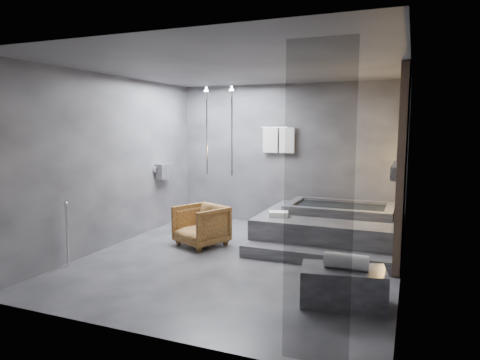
% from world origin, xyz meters
% --- Properties ---
extents(room, '(5.00, 5.04, 2.82)m').
position_xyz_m(room, '(0.40, 0.24, 1.73)').
color(room, '#2E2E31').
rests_on(room, ground).
extents(tub_deck, '(2.20, 2.00, 0.50)m').
position_xyz_m(tub_deck, '(1.05, 1.45, 0.25)').
color(tub_deck, '#343336').
rests_on(tub_deck, ground).
extents(tub_step, '(2.20, 0.36, 0.18)m').
position_xyz_m(tub_step, '(1.05, 0.27, 0.09)').
color(tub_step, '#343336').
rests_on(tub_step, ground).
extents(concrete_bench, '(1.00, 0.66, 0.41)m').
position_xyz_m(concrete_bench, '(1.67, -1.06, 0.21)').
color(concrete_bench, '#343436').
rests_on(concrete_bench, ground).
extents(driftwood_chair, '(0.97, 0.98, 0.68)m').
position_xyz_m(driftwood_chair, '(-0.88, 0.47, 0.34)').
color(driftwood_chair, '#4D2F13').
rests_on(driftwood_chair, ground).
extents(rolled_towel, '(0.48, 0.17, 0.17)m').
position_xyz_m(rolled_towel, '(1.70, -1.07, 0.50)').
color(rolled_towel, silver).
rests_on(rolled_towel, concrete_bench).
extents(deck_towel, '(0.36, 0.30, 0.08)m').
position_xyz_m(deck_towel, '(0.32, 0.89, 0.54)').
color(deck_towel, white).
rests_on(deck_towel, tub_deck).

